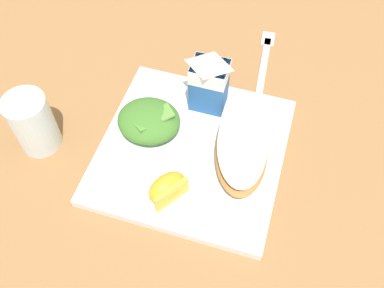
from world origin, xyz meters
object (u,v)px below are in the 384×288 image
at_px(metal_fork, 265,60).
at_px(cheesy_pizza_bread, 242,147).
at_px(orange_wedge_front, 168,188).
at_px(drinking_clear_cup, 33,123).
at_px(milk_carton, 208,79).
at_px(green_salad_pile, 149,121).
at_px(white_plate, 192,150).

bearing_deg(metal_fork, cheesy_pizza_bread, -88.43).
bearing_deg(orange_wedge_front, metal_fork, 76.51).
bearing_deg(drinking_clear_cup, milk_carton, 30.96).
distance_m(green_salad_pile, drinking_clear_cup, 0.18).
xyz_separation_m(cheesy_pizza_bread, milk_carton, (-0.08, 0.08, 0.04)).
distance_m(green_salad_pile, milk_carton, 0.11).
relative_size(white_plate, milk_carton, 2.55).
xyz_separation_m(white_plate, drinking_clear_cup, (-0.24, -0.05, 0.04)).
height_order(white_plate, metal_fork, white_plate).
xyz_separation_m(white_plate, metal_fork, (0.07, 0.23, -0.01)).
xyz_separation_m(green_salad_pile, orange_wedge_front, (0.07, -0.10, -0.00)).
distance_m(orange_wedge_front, drinking_clear_cup, 0.23).
bearing_deg(metal_fork, green_salad_pile, -123.40).
bearing_deg(green_salad_pile, white_plate, -11.94).
distance_m(cheesy_pizza_bread, milk_carton, 0.12).
bearing_deg(cheesy_pizza_bread, green_salad_pile, 178.32).
bearing_deg(green_salad_pile, orange_wedge_front, -57.50).
bearing_deg(cheesy_pizza_bread, white_plate, -171.23).
bearing_deg(milk_carton, orange_wedge_front, -92.34).
relative_size(milk_carton, orange_wedge_front, 1.57).
bearing_deg(milk_carton, green_salad_pile, -134.05).
bearing_deg(white_plate, metal_fork, 73.67).
bearing_deg(green_salad_pile, milk_carton, 45.95).
relative_size(cheesy_pizza_bread, green_salad_pile, 1.82).
relative_size(cheesy_pizza_bread, milk_carton, 1.65).
bearing_deg(orange_wedge_front, green_salad_pile, 122.50).
height_order(orange_wedge_front, drinking_clear_cup, drinking_clear_cup).
distance_m(white_plate, orange_wedge_front, 0.09).
bearing_deg(drinking_clear_cup, green_salad_pile, 21.94).
bearing_deg(orange_wedge_front, milk_carton, 87.66).
bearing_deg(white_plate, orange_wedge_front, -95.69).
bearing_deg(white_plate, drinking_clear_cup, -168.24).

